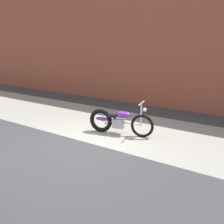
# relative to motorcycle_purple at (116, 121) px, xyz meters

# --- Properties ---
(ground_plane) EXTENTS (80.00, 80.00, 0.00)m
(ground_plane) POSITION_rel_motorcycle_purple_xyz_m (-0.22, -1.05, -0.40)
(ground_plane) COLOR #38383A
(sidewalk_slab) EXTENTS (36.00, 3.50, 0.01)m
(sidewalk_slab) POSITION_rel_motorcycle_purple_xyz_m (-0.22, 0.70, -0.40)
(sidewalk_slab) COLOR gray
(sidewalk_slab) RESTS_ON ground
(brick_building_wall) EXTENTS (36.00, 0.50, 5.40)m
(brick_building_wall) POSITION_rel_motorcycle_purple_xyz_m (-0.22, 4.15, 2.30)
(brick_building_wall) COLOR brown
(brick_building_wall) RESTS_ON ground
(motorcycle_purple) EXTENTS (1.98, 0.72, 1.03)m
(motorcycle_purple) POSITION_rel_motorcycle_purple_xyz_m (0.00, 0.00, 0.00)
(motorcycle_purple) COLOR black
(motorcycle_purple) RESTS_ON ground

